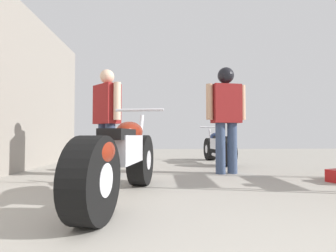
{
  "coord_description": "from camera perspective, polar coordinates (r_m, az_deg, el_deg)",
  "views": [
    {
      "loc": [
        -0.5,
        -0.21,
        0.65
      ],
      "look_at": [
        -0.36,
        3.57,
        0.79
      ],
      "focal_mm": 26.96,
      "sensor_mm": 36.0,
      "label": 1
    }
  ],
  "objects": [
    {
      "name": "motorcycle_maroon_cruiser",
      "position": [
        2.6,
        -10.35,
        -7.26
      ],
      "size": [
        0.71,
        2.13,
        0.99
      ],
      "color": "black",
      "rests_on": "ground_plane"
    },
    {
      "name": "motorcycle_black_naked",
      "position": [
        6.03,
        11.34,
        -4.76
      ],
      "size": [
        0.56,
        1.88,
        0.87
      ],
      "color": "black",
      "rests_on": "ground_plane"
    },
    {
      "name": "mechanic_with_helmet",
      "position": [
        4.43,
        12.99,
        3.63
      ],
      "size": [
        0.72,
        0.32,
        1.81
      ],
      "color": "#384766",
      "rests_on": "ground_plane"
    },
    {
      "name": "ground_plane",
      "position": [
        3.7,
        5.77,
        -12.21
      ],
      "size": [
        16.28,
        16.28,
        0.0
      ],
      "primitive_type": "plane",
      "color": "#9E998E"
    },
    {
      "name": "mechanic_in_blue",
      "position": [
        4.24,
        -13.68,
        2.4
      ],
      "size": [
        0.56,
        0.57,
        1.73
      ],
      "color": "#2D3851",
      "rests_on": "ground_plane"
    }
  ]
}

